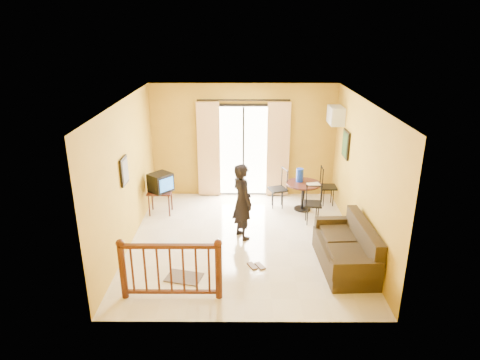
{
  "coord_description": "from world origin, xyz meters",
  "views": [
    {
      "loc": [
        -0.04,
        -7.67,
        4.13
      ],
      "look_at": [
        -0.07,
        0.2,
        1.23
      ],
      "focal_mm": 32.0,
      "sensor_mm": 36.0,
      "label": 1
    }
  ],
  "objects_px": {
    "television": "(161,182)",
    "coffee_table": "(338,233)",
    "standing_person": "(242,201)",
    "dining_table": "(303,189)",
    "sofa": "(348,251)"
  },
  "relations": [
    {
      "from": "television",
      "to": "dining_table",
      "type": "bearing_deg",
      "value": -45.05
    },
    {
      "from": "standing_person",
      "to": "dining_table",
      "type": "bearing_deg",
      "value": -75.13
    },
    {
      "from": "television",
      "to": "standing_person",
      "type": "relative_size",
      "value": 0.39
    },
    {
      "from": "dining_table",
      "to": "coffee_table",
      "type": "height_order",
      "value": "dining_table"
    },
    {
      "from": "sofa",
      "to": "standing_person",
      "type": "bearing_deg",
      "value": 146.55
    },
    {
      "from": "dining_table",
      "to": "television",
      "type": "bearing_deg",
      "value": -176.26
    },
    {
      "from": "dining_table",
      "to": "standing_person",
      "type": "relative_size",
      "value": 0.51
    },
    {
      "from": "dining_table",
      "to": "standing_person",
      "type": "distance_m",
      "value": 1.99
    },
    {
      "from": "television",
      "to": "dining_table",
      "type": "xyz_separation_m",
      "value": [
        3.25,
        0.21,
        -0.23
      ]
    },
    {
      "from": "television",
      "to": "coffee_table",
      "type": "xyz_separation_m",
      "value": [
        3.72,
        -1.52,
        -0.48
      ]
    },
    {
      "from": "dining_table",
      "to": "standing_person",
      "type": "height_order",
      "value": "standing_person"
    },
    {
      "from": "sofa",
      "to": "standing_person",
      "type": "relative_size",
      "value": 1.15
    },
    {
      "from": "dining_table",
      "to": "standing_person",
      "type": "bearing_deg",
      "value": -135.9
    },
    {
      "from": "sofa",
      "to": "coffee_table",
      "type": "bearing_deg",
      "value": 87.94
    },
    {
      "from": "television",
      "to": "standing_person",
      "type": "distance_m",
      "value": 2.17
    }
  ]
}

